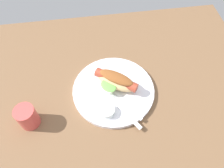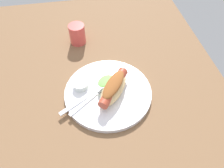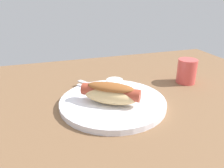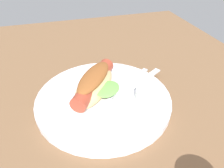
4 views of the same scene
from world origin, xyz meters
The scene contains 6 objects.
ground_plane centered at (0.00, 0.00, -0.90)cm, with size 120.00×90.00×1.80cm, color brown.
plate centered at (3.51, 1.98, 0.80)cm, with size 29.58×29.58×1.60cm, color white.
hot_dog centered at (4.64, 3.61, 4.58)cm, with size 15.82×13.71×5.76cm.
sauce_ramekin centered at (0.44, -6.93, 2.71)cm, with size 5.22×5.22×2.23cm, color white.
fork centered at (6.64, -5.64, 1.80)cm, with size 10.11×12.69×0.40cm.
knife centered at (5.98, -7.74, 1.78)cm, with size 15.61×1.40×0.36cm, color silver.
Camera 4 is at (-32.20, 10.42, 31.32)cm, focal length 34.32 mm.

